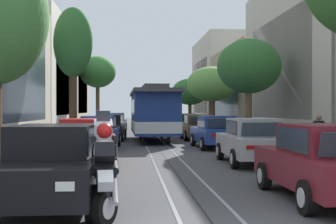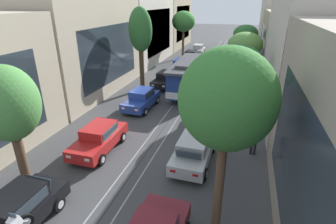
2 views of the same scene
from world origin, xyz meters
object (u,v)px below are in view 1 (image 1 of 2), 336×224
Objects in this scene: parked_car_red_second_left at (86,142)px; parked_car_silver_far_left at (117,120)px; parked_car_blue_mid_left at (98,132)px; street_tree_kerb_left_second at (73,46)px; parked_car_green_fifth_right at (184,124)px; street_tree_kerb_right_second at (249,67)px; parked_car_blue_fifth_left at (112,124)px; parked_car_blue_mid_right at (216,132)px; parked_car_maroon_near_right at (325,162)px; parked_car_black_sixth_left at (116,122)px; street_tree_kerb_left_mid at (98,72)px; parked_car_black_near_left at (53,165)px; motorcycle_with_rider at (104,163)px; street_tree_kerb_right_mid at (212,85)px; parked_car_silver_second_right at (252,141)px; cable_car_trolley at (153,113)px; parked_car_black_fourth_left at (109,127)px; street_tree_kerb_right_fourth at (190,92)px; parked_car_brown_fourth_right at (198,127)px; pedestrian_on_left_pavement at (319,133)px.

parked_car_red_second_left is 31.80m from parked_car_silver_far_left.
parked_car_blue_mid_left is 6.98m from street_tree_kerb_left_second.
parked_car_green_fifth_right is 12.85m from street_tree_kerb_right_second.
parked_car_blue_fifth_left is 0.99× the size of parked_car_blue_mid_right.
parked_car_maroon_near_right is at bearing -78.13° from parked_car_blue_fifth_left.
street_tree_kerb_left_mid is (-1.74, 2.15, 4.60)m from parked_car_black_sixth_left.
parked_car_black_near_left is 34.59m from street_tree_kerb_left_mid.
parked_car_black_sixth_left is 5.37m from street_tree_kerb_left_mid.
parked_car_black_sixth_left is 32.43m from parked_car_maroon_near_right.
parked_car_black_near_left is 1.00× the size of parked_car_red_second_left.
parked_car_silver_far_left is 39.25m from motorcycle_with_rider.
parked_car_blue_fifth_left is at bearing 175.45° from street_tree_kerb_right_mid.
cable_car_trolley is at bearing 103.90° from parked_car_silver_second_right.
cable_car_trolley reaches higher than parked_car_green_fifth_right.
motorcycle_with_rider reaches higher than parked_car_black_sixth_left.
parked_car_maroon_near_right is 2.34× the size of motorcycle_with_rider.
parked_car_black_fourth_left is 0.88× the size of street_tree_kerb_right_fourth.
street_tree_kerb_right_fourth is at bearing 67.10° from parked_car_black_fourth_left.
street_tree_kerb_right_second reaches higher than parked_car_black_sixth_left.
cable_car_trolley is (-4.67, 4.24, -2.41)m from street_tree_kerb_right_second.
parked_car_brown_fourth_right is 2.34× the size of motorcycle_with_rider.
parked_car_brown_fourth_right is at bearing 46.97° from parked_car_blue_mid_left.
pedestrian_on_left_pavement is at bearing -79.71° from parked_car_green_fifth_right.
parked_car_green_fifth_right is at bearing 98.69° from street_tree_kerb_right_second.
parked_car_black_near_left is 38.01m from parked_car_silver_far_left.
parked_car_green_fifth_right is 2.60× the size of pedestrian_on_left_pavement.
street_tree_kerb_right_second is (7.41, -24.23, 3.27)m from parked_car_silver_far_left.
parked_car_blue_mid_left is at bearing -90.36° from parked_car_silver_far_left.
pedestrian_on_left_pavement is at bearing -28.55° from parked_car_blue_mid_left.
parked_car_blue_mid_right is 23.90m from street_tree_kerb_right_fourth.
street_tree_kerb_left_mid is 1.38× the size of street_tree_kerb_right_fourth.
parked_car_maroon_near_right is 0.56× the size of street_tree_kerb_left_second.
parked_car_maroon_near_right is at bearing -90.58° from parked_car_brown_fourth_right.
parked_car_silver_second_right is 0.48× the size of cable_car_trolley.
parked_car_blue_mid_left is 21.65m from street_tree_kerb_left_mid.
parked_car_silver_second_right is at bearing -93.37° from street_tree_kerb_right_fourth.
cable_car_trolley is at bearing -103.97° from street_tree_kerb_right_fourth.
motorcycle_with_rider is at bearing -87.56° from parked_car_black_fourth_left.
street_tree_kerb_right_fourth reaches higher than parked_car_black_sixth_left.
parked_car_black_sixth_left is 2.36× the size of motorcycle_with_rider.
parked_car_black_fourth_left is at bearing -83.20° from street_tree_kerb_left_mid.
motorcycle_with_rider is (-4.46, -1.35, 0.18)m from parked_car_maroon_near_right.
street_tree_kerb_right_fourth is (1.77, 30.15, 2.87)m from parked_car_silver_second_right.
street_tree_kerb_right_second is (7.40, -12.01, 3.27)m from parked_car_blue_fifth_left.
street_tree_kerb_right_second reaches higher than cable_car_trolley.
parked_car_blue_mid_left is 8.27m from street_tree_kerb_right_second.
parked_car_black_sixth_left is at bearing 89.41° from parked_car_blue_mid_left.
cable_car_trolley is at bearing 119.09° from parked_car_blue_mid_right.
parked_car_blue_fifth_left is (-0.06, 6.43, 0.00)m from parked_car_black_fourth_left.
parked_car_black_near_left is at bearing -90.26° from parked_car_blue_fifth_left.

